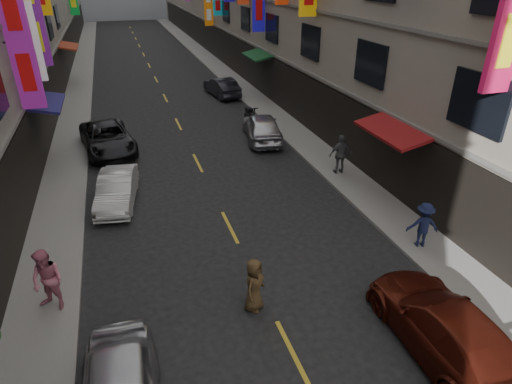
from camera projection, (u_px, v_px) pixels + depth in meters
sidewalk_left at (80, 84)px, 34.00m from camera, size 2.00×90.00×0.12m
sidewalk_right at (226, 74)px, 37.27m from camera, size 2.00×90.00×0.12m
street_awnings at (160, 93)px, 20.46m from camera, size 13.99×35.20×0.41m
lane_markings at (160, 88)px, 33.13m from camera, size 0.12×80.20×0.01m
scooter_far_right at (250, 116)px, 25.55m from camera, size 0.50×1.80×1.14m
car_left_mid at (117, 189)px, 16.75m from camera, size 1.88×3.89×1.23m
car_left_far at (107, 138)px, 21.54m from camera, size 2.99×5.24×1.38m
car_right_near at (447, 329)px, 10.18m from camera, size 2.16×4.97×1.42m
car_right_mid at (262, 127)px, 22.91m from camera, size 2.42×4.55×1.47m
car_right_far at (222, 87)px, 30.78m from camera, size 1.99×4.20×1.33m
pedestrian_lfar at (48, 281)px, 11.25m from camera, size 1.08×1.01×1.83m
pedestrian_rnear at (423, 225)px, 13.92m from camera, size 1.14×0.85×1.57m
pedestrian_rfar at (341, 154)px, 18.86m from camera, size 1.09×0.67×1.80m
pedestrian_crossing at (254, 285)px, 11.46m from camera, size 0.92×0.93×1.59m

